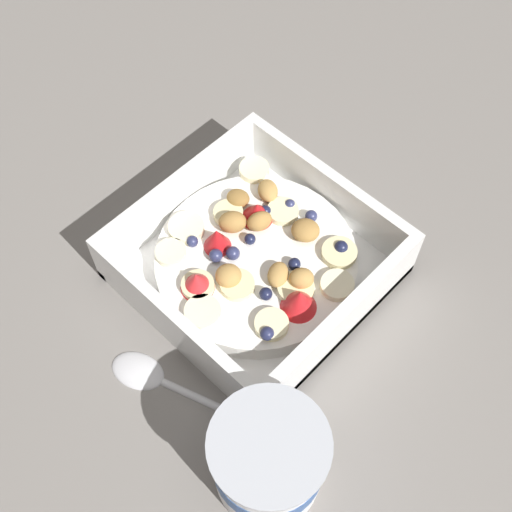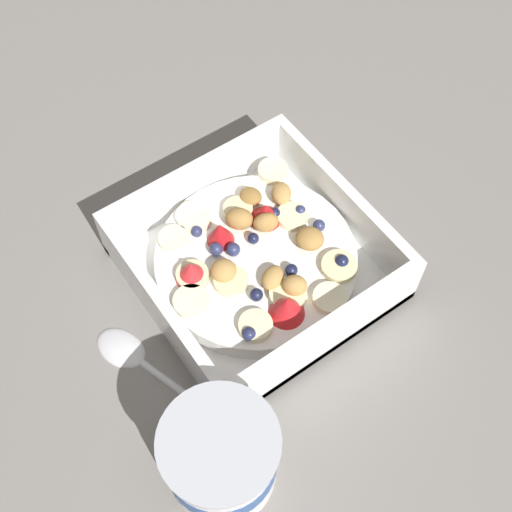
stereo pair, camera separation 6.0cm
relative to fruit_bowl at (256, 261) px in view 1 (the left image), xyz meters
The scene contains 4 objects.
ground_plane 0.03m from the fruit_bowl, 116.99° to the right, with size 2.40×2.40×0.00m, color gray.
fruit_bowl is the anchor object (origin of this frame).
spoon 0.13m from the fruit_bowl, ahead, with size 0.07×0.17×0.01m.
yogurt_cup 0.18m from the fruit_bowl, 46.78° to the left, with size 0.09×0.09×0.08m.
Camera 1 is at (0.23, 0.23, 0.54)m, focal length 47.37 mm.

